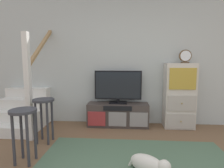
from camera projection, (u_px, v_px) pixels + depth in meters
back_wall at (133, 60)px, 3.87m from camera, size 6.40×0.12×2.70m
media_console at (118, 115)px, 3.76m from camera, size 1.24×0.38×0.47m
television at (118, 86)px, 3.71m from camera, size 0.95×0.22×0.67m
side_cabinet at (179, 96)px, 3.63m from camera, size 0.58×0.38×1.30m
desk_clock at (185, 56)px, 3.52m from camera, size 0.23×0.08×0.26m
staircase at (28, 107)px, 3.89m from camera, size 1.00×1.36×2.20m
bar_stool_near at (24, 123)px, 2.36m from camera, size 0.34×0.34×0.72m
bar_stool_far at (44, 110)px, 2.97m from camera, size 0.34×0.34×0.72m
dog at (149, 164)px, 2.16m from camera, size 0.49×0.40×0.23m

